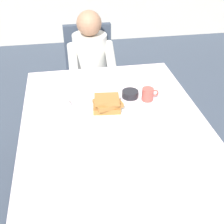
% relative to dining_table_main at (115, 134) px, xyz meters
% --- Properties ---
extents(ground_plane, '(14.00, 14.00, 0.00)m').
position_rel_dining_table_main_xyz_m(ground_plane, '(0.00, 0.00, -0.65)').
color(ground_plane, '#3D4756').
extents(dining_table_main, '(1.12, 1.52, 0.74)m').
position_rel_dining_table_main_xyz_m(dining_table_main, '(0.00, 0.00, 0.00)').
color(dining_table_main, silver).
rests_on(dining_table_main, ground).
extents(chair_diner, '(0.44, 0.45, 0.93)m').
position_rel_dining_table_main_xyz_m(chair_diner, '(-0.03, 1.17, -0.12)').
color(chair_diner, '#384251').
rests_on(chair_diner, ground).
extents(diner_person, '(0.40, 0.43, 1.12)m').
position_rel_dining_table_main_xyz_m(diner_person, '(-0.03, 1.01, 0.02)').
color(diner_person, silver).
rests_on(diner_person, ground).
extents(plate_breakfast, '(0.28, 0.28, 0.02)m').
position_rel_dining_table_main_xyz_m(plate_breakfast, '(-0.02, 0.12, 0.10)').
color(plate_breakfast, white).
rests_on(plate_breakfast, dining_table_main).
extents(breakfast_stack, '(0.19, 0.16, 0.09)m').
position_rel_dining_table_main_xyz_m(breakfast_stack, '(-0.03, 0.12, 0.15)').
color(breakfast_stack, '#A36B33').
rests_on(breakfast_stack, plate_breakfast).
extents(cup_coffee, '(0.11, 0.08, 0.08)m').
position_rel_dining_table_main_xyz_m(cup_coffee, '(0.26, 0.21, 0.13)').
color(cup_coffee, '#B24C42').
rests_on(cup_coffee, dining_table_main).
extents(bowl_butter, '(0.11, 0.11, 0.04)m').
position_rel_dining_table_main_xyz_m(bowl_butter, '(0.15, 0.27, 0.11)').
color(bowl_butter, black).
rests_on(bowl_butter, dining_table_main).
extents(syrup_pitcher, '(0.08, 0.08, 0.07)m').
position_rel_dining_table_main_xyz_m(syrup_pitcher, '(-0.28, 0.22, 0.13)').
color(syrup_pitcher, silver).
rests_on(syrup_pitcher, dining_table_main).
extents(fork_left_of_plate, '(0.02, 0.18, 0.00)m').
position_rel_dining_table_main_xyz_m(fork_left_of_plate, '(-0.21, 0.10, 0.09)').
color(fork_left_of_plate, silver).
rests_on(fork_left_of_plate, dining_table_main).
extents(knife_right_of_plate, '(0.02, 0.20, 0.00)m').
position_rel_dining_table_main_xyz_m(knife_right_of_plate, '(0.17, 0.10, 0.09)').
color(knife_right_of_plate, silver).
rests_on(knife_right_of_plate, dining_table_main).
extents(spoon_near_edge, '(0.15, 0.04, 0.00)m').
position_rel_dining_table_main_xyz_m(spoon_near_edge, '(0.02, -0.17, 0.09)').
color(spoon_near_edge, silver).
rests_on(spoon_near_edge, dining_table_main).
extents(napkin_folded, '(0.18, 0.13, 0.01)m').
position_rel_dining_table_main_xyz_m(napkin_folded, '(-0.33, 0.02, 0.09)').
color(napkin_folded, white).
rests_on(napkin_folded, dining_table_main).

